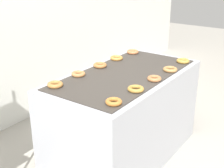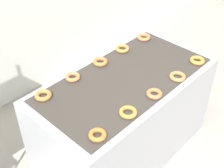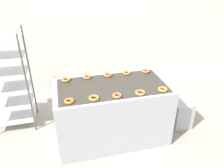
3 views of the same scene
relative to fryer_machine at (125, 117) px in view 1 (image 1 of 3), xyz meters
name	(u,v)px [view 1 (image 1 of 3)]	position (x,y,z in m)	size (l,w,h in m)	color
wall_back	(15,4)	(0.00, 1.46, 0.96)	(8.00, 0.05, 2.80)	silver
fryer_machine	(125,117)	(0.00, 0.00, 0.00)	(1.59, 0.83, 0.89)	#A8AAB2
glaze_bin	(175,98)	(1.13, -0.03, -0.22)	(0.30, 0.30, 0.45)	#A8AAB2
donut_near_leftmost	(114,102)	(-0.60, -0.29, 0.46)	(0.12, 0.12, 0.03)	#B46D2C
donut_near_left	(136,89)	(-0.30, -0.29, 0.46)	(0.13, 0.13, 0.03)	#AD7D35
donut_near_center	(154,79)	(-0.01, -0.30, 0.46)	(0.12, 0.12, 0.03)	#AA6A3F
donut_near_right	(170,69)	(0.29, -0.31, 0.46)	(0.13, 0.13, 0.03)	#A87641
donut_near_rightmost	(183,61)	(0.61, -0.30, 0.46)	(0.13, 0.13, 0.03)	#AC8034
donut_far_leftmost	(55,85)	(-0.60, 0.29, 0.46)	(0.13, 0.13, 0.03)	#AD7439
donut_far_left	(78,74)	(-0.30, 0.31, 0.46)	(0.12, 0.12, 0.03)	#AC7341
donut_far_center	(100,65)	(0.01, 0.30, 0.46)	(0.13, 0.13, 0.04)	#A86A37
donut_far_right	(117,58)	(0.30, 0.31, 0.46)	(0.13, 0.13, 0.03)	#B97D38
donut_far_rightmost	(133,52)	(0.60, 0.29, 0.46)	(0.13, 0.13, 0.04)	#B76D42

